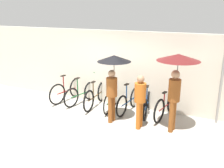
# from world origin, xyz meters

# --- Properties ---
(ground_plane) EXTENTS (30.00, 30.00, 0.00)m
(ground_plane) POSITION_xyz_m (0.00, 0.00, 0.00)
(ground_plane) COLOR #9E998E
(back_wall) EXTENTS (11.95, 0.12, 2.56)m
(back_wall) POSITION_xyz_m (0.00, 2.21, 1.28)
(back_wall) COLOR beige
(back_wall) RESTS_ON ground
(parked_bicycle_0) EXTENTS (0.50, 1.73, 1.06)m
(parked_bicycle_0) POSITION_xyz_m (-1.79, 1.75, 0.39)
(parked_bicycle_0) COLOR black
(parked_bicycle_0) RESTS_ON ground
(parked_bicycle_1) EXTENTS (0.54, 1.64, 1.08)m
(parked_bicycle_1) POSITION_xyz_m (-1.19, 1.72, 0.37)
(parked_bicycle_1) COLOR black
(parked_bicycle_1) RESTS_ON ground
(parked_bicycle_2) EXTENTS (0.44, 1.82, 0.99)m
(parked_bicycle_2) POSITION_xyz_m (-0.60, 1.69, 0.38)
(parked_bicycle_2) COLOR black
(parked_bicycle_2) RESTS_ON ground
(parked_bicycle_3) EXTENTS (0.44, 1.63, 1.08)m
(parked_bicycle_3) POSITION_xyz_m (-0.00, 1.70, 0.35)
(parked_bicycle_3) COLOR black
(parked_bicycle_3) RESTS_ON ground
(parked_bicycle_4) EXTENTS (0.44, 1.65, 1.02)m
(parked_bicycle_4) POSITION_xyz_m (0.60, 1.70, 0.37)
(parked_bicycle_4) COLOR black
(parked_bicycle_4) RESTS_ON ground
(parked_bicycle_5) EXTENTS (0.46, 1.66, 1.08)m
(parked_bicycle_5) POSITION_xyz_m (1.20, 1.79, 0.35)
(parked_bicycle_5) COLOR black
(parked_bicycle_5) RESTS_ON ground
(parked_bicycle_6) EXTENTS (0.49, 1.72, 1.09)m
(parked_bicycle_6) POSITION_xyz_m (1.80, 1.79, 0.38)
(parked_bicycle_6) COLOR black
(parked_bicycle_6) RESTS_ON ground
(pedestrian_leading) EXTENTS (0.97, 0.97, 1.98)m
(pedestrian_leading) POSITION_xyz_m (0.41, 0.89, 1.55)
(pedestrian_leading) COLOR brown
(pedestrian_leading) RESTS_ON ground
(pedestrian_center) EXTENTS (0.32, 0.32, 1.54)m
(pedestrian_center) POSITION_xyz_m (1.28, 0.75, 0.89)
(pedestrian_center) COLOR #B25619
(pedestrian_center) RESTS_ON ground
(pedestrian_trailing) EXTENTS (1.13, 1.13, 2.12)m
(pedestrian_trailing) POSITION_xyz_m (2.17, 1.04, 1.72)
(pedestrian_trailing) COLOR brown
(pedestrian_trailing) RESTS_ON ground
(awning_pole) EXTENTS (0.07, 0.07, 2.69)m
(awning_pole) POSITION_xyz_m (3.26, 1.98, 1.34)
(awning_pole) COLOR gray
(awning_pole) RESTS_ON ground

